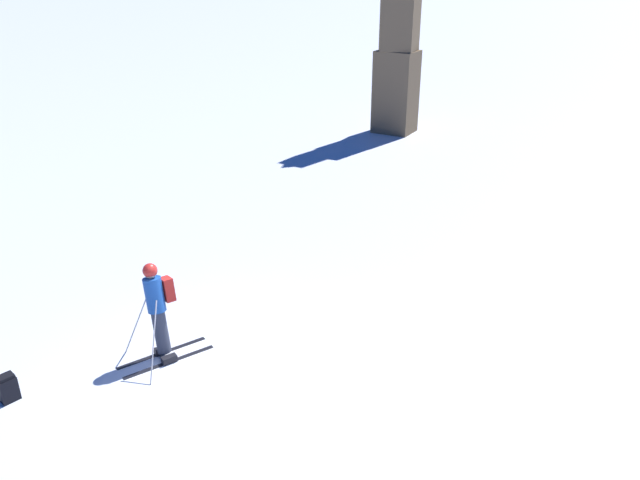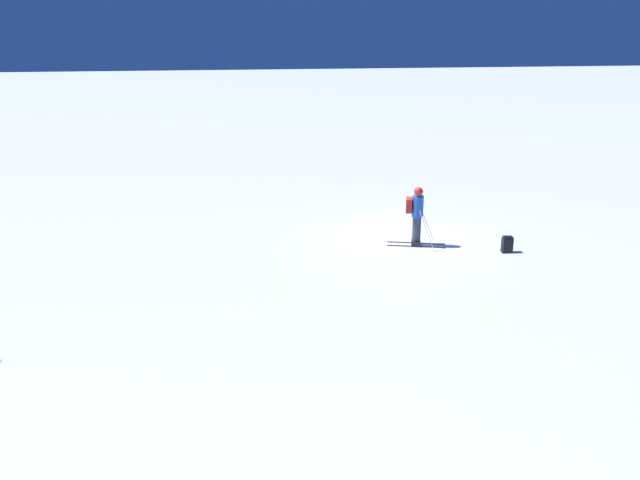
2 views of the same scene
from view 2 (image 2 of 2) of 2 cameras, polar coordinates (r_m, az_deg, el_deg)
ground_plane at (r=20.32m, az=7.50°, el=0.41°), size 300.00×300.00×0.00m
skier at (r=18.97m, az=8.82°, el=2.47°), size 1.39×1.80×1.90m
spare_backpack at (r=19.23m, az=16.74°, el=-0.41°), size 0.28×0.34×0.50m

